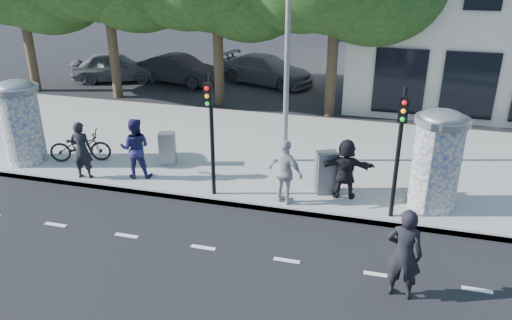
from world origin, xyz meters
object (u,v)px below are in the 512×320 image
(ped_b, at_px, (82,150))
(car_right, at_px, (266,70))
(bicycle, at_px, (80,146))
(car_left, at_px, (116,67))
(traffic_pole_far, at_px, (400,141))
(ped_c, at_px, (135,148))
(cabinet_right, at_px, (326,172))
(ped_e, at_px, (286,172))
(man_road, at_px, (404,254))
(ad_column_left, at_px, (21,120))
(ped_f, at_px, (346,169))
(street_lamp, at_px, (288,12))
(cabinet_left, at_px, (167,148))
(ad_column_right, at_px, (437,158))
(car_mid, at_px, (180,70))
(traffic_pole_near, at_px, (211,124))

(ped_b, bearing_deg, car_right, -109.07)
(bicycle, relative_size, car_left, 0.43)
(traffic_pole_far, distance_m, car_left, 18.47)
(ped_c, distance_m, cabinet_right, 5.60)
(ped_e, xyz_separation_m, car_right, (-3.79, 12.98, -0.31))
(ped_c, bearing_deg, man_road, 140.10)
(ad_column_left, height_order, car_right, ad_column_left)
(bicycle, distance_m, cabinet_right, 7.89)
(ped_f, height_order, man_road, man_road)
(street_lamp, distance_m, ped_f, 4.80)
(street_lamp, distance_m, car_right, 11.43)
(ped_b, bearing_deg, ped_e, 171.01)
(traffic_pole_far, height_order, cabinet_left, traffic_pole_far)
(ped_c, height_order, cabinet_left, ped_c)
(ped_c, height_order, car_left, ped_c)
(car_right, bearing_deg, traffic_pole_far, -135.92)
(ped_f, relative_size, car_right, 0.33)
(ad_column_right, height_order, bicycle, ad_column_right)
(ad_column_left, bearing_deg, street_lamp, 14.94)
(ped_f, relative_size, car_mid, 0.38)
(ad_column_left, height_order, cabinet_left, ad_column_left)
(traffic_pole_far, bearing_deg, car_left, 141.33)
(traffic_pole_far, xyz_separation_m, street_lamp, (-3.40, 2.84, 2.56))
(ped_b, xyz_separation_m, cabinet_left, (1.98, 1.59, -0.35))
(traffic_pole_far, height_order, bicycle, traffic_pole_far)
(bicycle, relative_size, cabinet_left, 1.82)
(street_lamp, relative_size, cabinet_left, 7.65)
(ad_column_left, bearing_deg, bicycle, 14.41)
(street_lamp, xyz_separation_m, cabinet_left, (-3.52, -1.18, -4.12))
(traffic_pole_far, distance_m, car_mid, 16.20)
(ped_b, distance_m, ped_c, 1.57)
(ped_e, height_order, car_mid, ped_e)
(street_lamp, height_order, cabinet_right, street_lamp)
(man_road, bearing_deg, ped_f, -60.70)
(traffic_pole_near, relative_size, cabinet_left, 3.25)
(bicycle, xyz_separation_m, cabinet_left, (2.79, 0.52, 0.02))
(street_lamp, relative_size, ped_e, 4.48)
(street_lamp, bearing_deg, car_right, 107.26)
(man_road, bearing_deg, street_lamp, -50.54)
(ad_column_right, xyz_separation_m, man_road, (-0.76, -3.87, -0.57))
(ped_c, bearing_deg, cabinet_left, -128.15)
(ped_c, xyz_separation_m, cabinet_left, (0.48, 1.13, -0.39))
(traffic_pole_near, distance_m, traffic_pole_far, 4.80)
(car_mid, distance_m, car_right, 4.48)
(ped_e, xyz_separation_m, car_mid, (-8.12, 11.84, -0.32))
(man_road, bearing_deg, traffic_pole_far, -78.02)
(ped_e, xyz_separation_m, car_left, (-11.60, 11.45, -0.29))
(man_road, distance_m, cabinet_left, 8.52)
(traffic_pole_far, distance_m, man_road, 3.23)
(ped_e, bearing_deg, car_right, -49.59)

